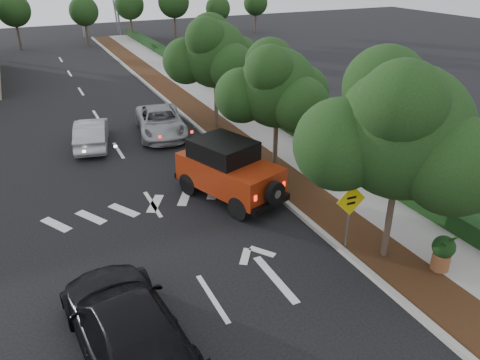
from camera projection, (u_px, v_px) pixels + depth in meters
ground at (213, 298)px, 12.97m from camera, size 120.00×120.00×0.00m
curb at (206, 135)px, 24.47m from camera, size 0.20×70.00×0.15m
planting_strip at (224, 132)px, 24.87m from camera, size 1.80×70.00×0.12m
sidewalk at (256, 127)px, 25.60m from camera, size 2.00×70.00×0.12m
hedge at (278, 118)px, 25.99m from camera, size 0.80×70.00×0.80m
transmission_tower at (103, 36)px, 54.30m from camera, size 7.00×4.00×28.00m
street_tree_near at (383, 257)px, 14.73m from camera, size 3.80×3.80×5.92m
street_tree_mid at (274, 173)px, 20.42m from camera, size 3.20×3.20×5.32m
street_tree_far at (217, 128)px, 25.70m from camera, size 3.40×3.40×5.62m
red_jeep at (226, 169)px, 17.93m from camera, size 3.28×4.72×2.31m
silver_suv_ahead at (161, 122)px, 24.50m from camera, size 3.06×5.28×1.38m
black_suv_oncoming at (127, 326)px, 10.88m from camera, size 2.74×5.74×1.61m
silver_sedan_oncoming at (92, 133)px, 22.96m from camera, size 2.29×4.37×1.37m
speed_hump_sign at (350, 208)px, 14.47m from camera, size 1.04×0.10×2.20m
terracotta_planter at (443, 250)px, 13.71m from camera, size 0.67×0.67×1.17m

